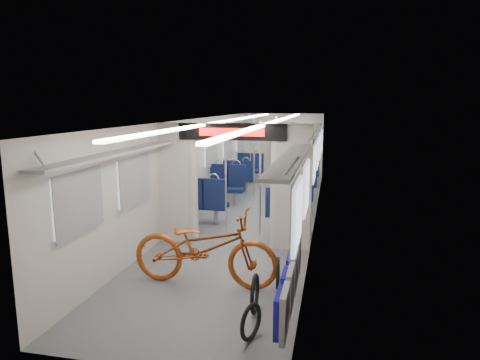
{
  "coord_description": "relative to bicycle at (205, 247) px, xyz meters",
  "views": [
    {
      "loc": [
        1.79,
        -9.64,
        2.66
      ],
      "look_at": [
        0.06,
        -1.68,
        1.2
      ],
      "focal_mm": 32.0,
      "sensor_mm": 36.0,
      "label": 1
    }
  ],
  "objects": [
    {
      "name": "carriage",
      "position": [
        -0.01,
        3.62,
        0.92
      ],
      "size": [
        12.0,
        12.02,
        2.31
      ],
      "color": "#515456",
      "rests_on": "ground"
    },
    {
      "name": "bicycle",
      "position": [
        0.0,
        0.0,
        0.0
      ],
      "size": [
        2.2,
        0.79,
        1.15
      ],
      "primitive_type": "imported",
      "rotation": [
        0.0,
        0.0,
        1.56
      ],
      "color": "#A14717",
      "rests_on": "ground"
    },
    {
      "name": "flip_bench",
      "position": [
        1.34,
        -0.93,
        0.0
      ],
      "size": [
        0.12,
        2.1,
        0.5
      ],
      "color": "gray",
      "rests_on": "carriage"
    },
    {
      "name": "bike_hoop_a",
      "position": [
        0.95,
        -1.35,
        -0.38
      ],
      "size": [
        0.19,
        0.43,
        0.44
      ],
      "primitive_type": "torus",
      "rotation": [
        1.57,
        0.0,
        1.24
      ],
      "color": "black",
      "rests_on": "ground"
    },
    {
      "name": "bike_hoop_b",
      "position": [
        0.88,
        -0.71,
        -0.34
      ],
      "size": [
        0.07,
        0.52,
        0.52
      ],
      "primitive_type": "torus",
      "rotation": [
        1.57,
        0.0,
        1.6
      ],
      "color": "black",
      "rests_on": "ground"
    },
    {
      "name": "bike_hoop_c",
      "position": [
        1.07,
        0.09,
        -0.37
      ],
      "size": [
        0.11,
        0.47,
        0.47
      ],
      "primitive_type": "torus",
      "rotation": [
        1.57,
        0.0,
        1.71
      ],
      "color": "black",
      "rests_on": "ground"
    },
    {
      "name": "seat_bay_near_left",
      "position": [
        -0.95,
        4.13,
        -0.0
      ],
      "size": [
        0.96,
        2.31,
        1.17
      ],
      "color": "#0C1436",
      "rests_on": "ground"
    },
    {
      "name": "seat_bay_near_right",
      "position": [
        0.92,
        3.65,
        -0.05
      ],
      "size": [
        0.89,
        1.97,
        1.07
      ],
      "color": "#0C1436",
      "rests_on": "ground"
    },
    {
      "name": "seat_bay_far_left",
      "position": [
        -0.95,
        7.51,
        -0.04
      ],
      "size": [
        0.91,
        2.06,
        1.09
      ],
      "color": "#0C1436",
      "rests_on": "ground"
    },
    {
      "name": "seat_bay_far_right",
      "position": [
        0.92,
        7.12,
        -0.02
      ],
      "size": [
        0.93,
        2.16,
        1.12
      ],
      "color": "#0C1436",
      "rests_on": "ground"
    },
    {
      "name": "stanchion_near_left",
      "position": [
        -0.29,
        2.44,
        0.57
      ],
      "size": [
        0.04,
        0.04,
        2.3
      ],
      "primitive_type": "cylinder",
      "color": "silver",
      "rests_on": "ground"
    },
    {
      "name": "stanchion_near_right",
      "position": [
        0.37,
        2.66,
        0.57
      ],
      "size": [
        0.04,
        0.04,
        2.3
      ],
      "primitive_type": "cylinder",
      "color": "silver",
      "rests_on": "ground"
    },
    {
      "name": "stanchion_far_left",
      "position": [
        -0.35,
        5.93,
        0.57
      ],
      "size": [
        0.04,
        0.04,
        2.3
      ],
      "primitive_type": "cylinder",
      "color": "silver",
      "rests_on": "ground"
    },
    {
      "name": "stanchion_far_right",
      "position": [
        0.26,
        5.84,
        0.57
      ],
      "size": [
        0.04,
        0.04,
        2.3
      ],
      "primitive_type": "cylinder",
      "color": "silver",
      "rests_on": "ground"
    }
  ]
}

